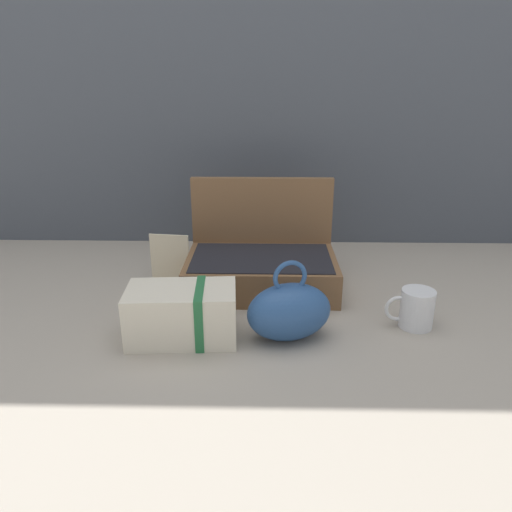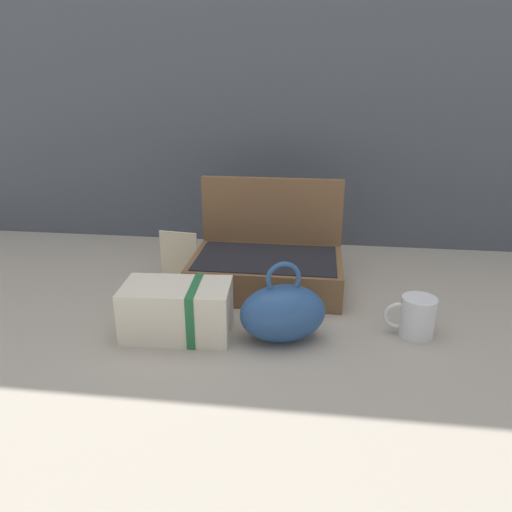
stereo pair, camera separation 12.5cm
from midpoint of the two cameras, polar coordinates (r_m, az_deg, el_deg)
name	(u,v)px [view 1 (the left image)]	position (r m, az deg, el deg)	size (l,w,h in m)	color
ground_plane	(252,307)	(1.33, -3.22, -6.10)	(6.00, 6.00, 0.00)	#9E9384
back_wall	(256,40)	(1.77, -2.20, 24.00)	(3.20, 0.06, 1.40)	#474C54
open_suitcase	(261,263)	(1.43, -1.85, -0.87)	(0.43, 0.29, 0.30)	brown
teal_pouch_handbag	(289,311)	(1.15, 0.81, -6.57)	(0.23, 0.18, 0.20)	#284C7F
cream_toiletry_bag	(183,314)	(1.18, -11.57, -6.72)	(0.26, 0.16, 0.13)	beige
coffee_mug	(416,309)	(1.26, 15.59, -6.04)	(0.12, 0.08, 0.10)	silver
info_card_left	(170,258)	(1.50, -12.44, -0.29)	(0.12, 0.01, 0.15)	beige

